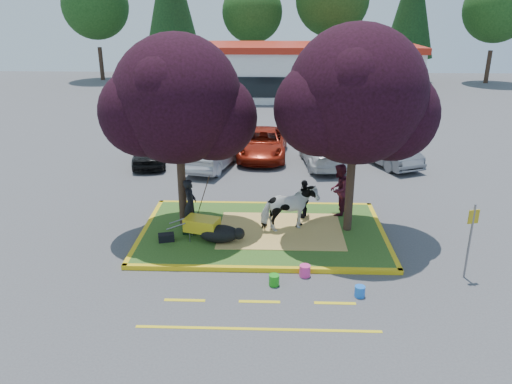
{
  "coord_description": "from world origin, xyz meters",
  "views": [
    {
      "loc": [
        0.31,
        -15.58,
        7.36
      ],
      "look_at": [
        -0.26,
        0.5,
        1.36
      ],
      "focal_mm": 35.0,
      "sensor_mm": 36.0,
      "label": 1
    }
  ],
  "objects_px": {
    "cow": "(289,209)",
    "bucket_blue": "(360,291)",
    "handler": "(190,204)",
    "wheelbarrow": "(202,225)",
    "car_silver": "(214,153)",
    "calf": "(220,234)",
    "bucket_green": "(274,280)",
    "sign_post": "(471,234)",
    "car_black": "(150,150)",
    "bucket_pink": "(305,271)"
  },
  "relations": [
    {
      "from": "sign_post",
      "to": "car_black",
      "type": "height_order",
      "value": "sign_post"
    },
    {
      "from": "cow",
      "to": "bucket_blue",
      "type": "relative_size",
      "value": 6.22
    },
    {
      "from": "sign_post",
      "to": "car_black",
      "type": "xyz_separation_m",
      "value": [
        -11.67,
        10.77,
        -0.71
      ]
    },
    {
      "from": "cow",
      "to": "bucket_blue",
      "type": "bearing_deg",
      "value": -177.14
    },
    {
      "from": "bucket_blue",
      "to": "car_black",
      "type": "bearing_deg",
      "value": 125.46
    },
    {
      "from": "handler",
      "to": "sign_post",
      "type": "height_order",
      "value": "sign_post"
    },
    {
      "from": "sign_post",
      "to": "cow",
      "type": "bearing_deg",
      "value": 137.55
    },
    {
      "from": "wheelbarrow",
      "to": "handler",
      "type": "bearing_deg",
      "value": 137.39
    },
    {
      "from": "wheelbarrow",
      "to": "bucket_green",
      "type": "relative_size",
      "value": 6.12
    },
    {
      "from": "cow",
      "to": "sign_post",
      "type": "bearing_deg",
      "value": -140.96
    },
    {
      "from": "car_silver",
      "to": "calf",
      "type": "bearing_deg",
      "value": 111.12
    },
    {
      "from": "car_black",
      "to": "car_silver",
      "type": "relative_size",
      "value": 0.9
    },
    {
      "from": "handler",
      "to": "bucket_blue",
      "type": "xyz_separation_m",
      "value": [
        5.2,
        -3.97,
        -0.88
      ]
    },
    {
      "from": "cow",
      "to": "calf",
      "type": "xyz_separation_m",
      "value": [
        -2.27,
        -0.97,
        -0.52
      ]
    },
    {
      "from": "wheelbarrow",
      "to": "car_black",
      "type": "relative_size",
      "value": 0.49
    },
    {
      "from": "bucket_green",
      "to": "car_black",
      "type": "distance_m",
      "value": 12.98
    },
    {
      "from": "handler",
      "to": "bucket_pink",
      "type": "bearing_deg",
      "value": -127.55
    },
    {
      "from": "handler",
      "to": "car_silver",
      "type": "relative_size",
      "value": 0.4
    },
    {
      "from": "bucket_blue",
      "to": "cow",
      "type": "bearing_deg",
      "value": 115.2
    },
    {
      "from": "cow",
      "to": "car_silver",
      "type": "bearing_deg",
      "value": 2.31
    },
    {
      "from": "calf",
      "to": "car_black",
      "type": "height_order",
      "value": "car_black"
    },
    {
      "from": "calf",
      "to": "car_silver",
      "type": "distance_m",
      "value": 8.55
    },
    {
      "from": "car_black",
      "to": "car_silver",
      "type": "distance_m",
      "value": 3.27
    },
    {
      "from": "handler",
      "to": "bucket_green",
      "type": "bearing_deg",
      "value": -139.98
    },
    {
      "from": "car_silver",
      "to": "car_black",
      "type": "bearing_deg",
      "value": 3.63
    },
    {
      "from": "wheelbarrow",
      "to": "car_silver",
      "type": "relative_size",
      "value": 0.44
    },
    {
      "from": "wheelbarrow",
      "to": "bucket_pink",
      "type": "height_order",
      "value": "wheelbarrow"
    },
    {
      "from": "cow",
      "to": "car_black",
      "type": "height_order",
      "value": "cow"
    },
    {
      "from": "cow",
      "to": "bucket_green",
      "type": "bearing_deg",
      "value": 149.3
    },
    {
      "from": "bucket_green",
      "to": "bucket_blue",
      "type": "xyz_separation_m",
      "value": [
        2.31,
        -0.5,
        -0.01
      ]
    },
    {
      "from": "calf",
      "to": "wheelbarrow",
      "type": "xyz_separation_m",
      "value": [
        -0.58,
        0.19,
        0.23
      ]
    },
    {
      "from": "sign_post",
      "to": "bucket_green",
      "type": "relative_size",
      "value": 7.11
    },
    {
      "from": "handler",
      "to": "wheelbarrow",
      "type": "relative_size",
      "value": 0.9
    },
    {
      "from": "bucket_pink",
      "to": "car_black",
      "type": "bearing_deg",
      "value": 122.99
    },
    {
      "from": "sign_post",
      "to": "car_black",
      "type": "relative_size",
      "value": 0.57
    },
    {
      "from": "wheelbarrow",
      "to": "bucket_green",
      "type": "distance_m",
      "value": 3.54
    },
    {
      "from": "handler",
      "to": "bucket_green",
      "type": "height_order",
      "value": "handler"
    },
    {
      "from": "wheelbarrow",
      "to": "cow",
      "type": "bearing_deg",
      "value": 31.75
    },
    {
      "from": "wheelbarrow",
      "to": "bucket_blue",
      "type": "relative_size",
      "value": 6.41
    },
    {
      "from": "bucket_pink",
      "to": "calf",
      "type": "bearing_deg",
      "value": 145.09
    },
    {
      "from": "sign_post",
      "to": "bucket_pink",
      "type": "relative_size",
      "value": 6.62
    },
    {
      "from": "handler",
      "to": "bucket_green",
      "type": "distance_m",
      "value": 4.6
    },
    {
      "from": "handler",
      "to": "wheelbarrow",
      "type": "bearing_deg",
      "value": -148.84
    },
    {
      "from": "bucket_blue",
      "to": "car_black",
      "type": "distance_m",
      "value": 14.62
    },
    {
      "from": "cow",
      "to": "bucket_green",
      "type": "distance_m",
      "value": 3.49
    },
    {
      "from": "handler",
      "to": "bucket_pink",
      "type": "height_order",
      "value": "handler"
    },
    {
      "from": "sign_post",
      "to": "calf",
      "type": "bearing_deg",
      "value": 152.55
    },
    {
      "from": "sign_post",
      "to": "car_silver",
      "type": "relative_size",
      "value": 0.51
    },
    {
      "from": "cow",
      "to": "bucket_pink",
      "type": "height_order",
      "value": "cow"
    },
    {
      "from": "cow",
      "to": "car_silver",
      "type": "xyz_separation_m",
      "value": [
        -3.44,
        7.49,
        -0.22
      ]
    }
  ]
}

